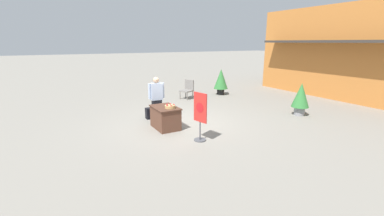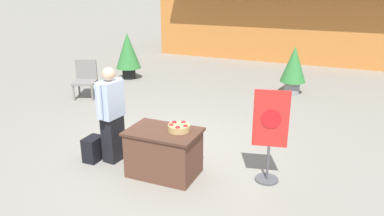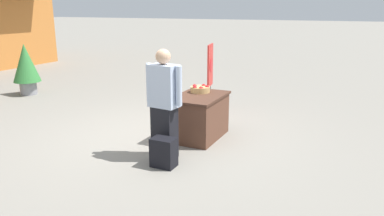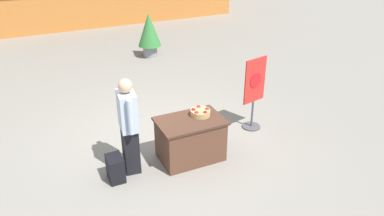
{
  "view_description": "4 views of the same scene",
  "coord_description": "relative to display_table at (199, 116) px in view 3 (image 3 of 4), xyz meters",
  "views": [
    {
      "loc": [
        7.99,
        -3.99,
        2.86
      ],
      "look_at": [
        0.83,
        0.02,
        0.74
      ],
      "focal_mm": 24.0,
      "sensor_mm": 36.0,
      "label": 1
    },
    {
      "loc": [
        2.79,
        -5.42,
        2.94
      ],
      "look_at": [
        0.45,
        0.02,
        0.91
      ],
      "focal_mm": 35.0,
      "sensor_mm": 36.0,
      "label": 2
    },
    {
      "loc": [
        -5.33,
        -3.21,
        2.19
      ],
      "look_at": [
        -0.01,
        -0.71,
        0.6
      ],
      "focal_mm": 35.0,
      "sensor_mm": 36.0,
      "label": 3
    },
    {
      "loc": [
        -1.99,
        -5.65,
        3.77
      ],
      "look_at": [
        0.39,
        -0.56,
        0.88
      ],
      "focal_mm": 35.0,
      "sensor_mm": 36.0,
      "label": 4
    }
  ],
  "objects": [
    {
      "name": "ground_plane",
      "position": [
        -0.29,
        0.7,
        -0.38
      ],
      "size": [
        120.0,
        120.0,
        0.0
      ],
      "primitive_type": "plane",
      "color": "gray"
    },
    {
      "name": "display_table",
      "position": [
        0.0,
        0.0,
        0.0
      ],
      "size": [
        1.12,
        0.75,
        0.75
      ],
      "color": "brown",
      "rests_on": "ground_plane"
    },
    {
      "name": "apple_basket",
      "position": [
        0.23,
        0.08,
        0.43
      ],
      "size": [
        0.34,
        0.34,
        0.13
      ],
      "color": "tan",
      "rests_on": "display_table"
    },
    {
      "name": "person_visitor",
      "position": [
        -1.02,
        0.11,
        0.45
      ],
      "size": [
        0.3,
        0.61,
        1.63
      ],
      "rotation": [
        0.0,
        0.0,
        -0.1
      ],
      "color": "black",
      "rests_on": "ground_plane"
    },
    {
      "name": "backpack",
      "position": [
        -1.33,
        -0.05,
        -0.17
      ],
      "size": [
        0.24,
        0.34,
        0.42
      ],
      "color": "black",
      "rests_on": "ground_plane"
    },
    {
      "name": "poster_board",
      "position": [
        1.55,
        0.44,
        0.4
      ],
      "size": [
        0.52,
        0.36,
        1.45
      ],
      "rotation": [
        0.0,
        0.0,
        -1.35
      ],
      "color": "#4C4C51",
      "rests_on": "ground_plane"
    },
    {
      "name": "potted_plant_far_left",
      "position": [
        1.14,
        5.34,
        0.37
      ],
      "size": [
        0.68,
        0.68,
        1.3
      ],
      "color": "gray",
      "rests_on": "ground_plane"
    }
  ]
}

